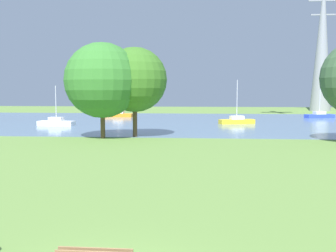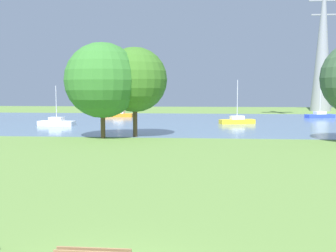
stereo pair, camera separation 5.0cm
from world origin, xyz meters
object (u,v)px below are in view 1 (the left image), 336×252
sailboat_yellow (237,121)px  sailboat_blue (319,115)px  tree_west_far (135,80)px  electricity_pylon (322,42)px  sailboat_white (56,122)px  tree_mid_shore (102,80)px  sailboat_orange (119,114)px

sailboat_yellow → sailboat_blue: bearing=41.4°
tree_west_far → electricity_pylon: electricity_pylon is taller
tree_west_far → sailboat_white: bearing=137.2°
sailboat_white → sailboat_blue: 42.08m
sailboat_blue → tree_mid_shore: (-28.74, -30.54, 5.13)m
sailboat_white → tree_west_far: size_ratio=0.59×
sailboat_orange → tree_west_far: bearing=-74.8°
sailboat_orange → tree_mid_shore: tree_mid_shore is taller
sailboat_yellow → tree_mid_shore: bearing=-128.7°
sailboat_blue → tree_mid_shore: bearing=-133.3°
sailboat_blue → sailboat_white: bearing=-155.1°
electricity_pylon → tree_mid_shore: bearing=-123.4°
sailboat_white → tree_mid_shore: (9.44, -12.84, 5.13)m
tree_west_far → sailboat_orange: bearing=105.2°
sailboat_orange → electricity_pylon: (39.93, 23.51, 14.39)m
sailboat_blue → tree_west_far: 39.27m
sailboat_blue → tree_mid_shore: size_ratio=0.56×
sailboat_blue → tree_west_far: tree_west_far is taller
sailboat_white → electricity_pylon: 61.88m
sailboat_white → tree_mid_shore: 16.74m
sailboat_orange → electricity_pylon: 48.52m
sailboat_white → tree_mid_shore: tree_mid_shore is taller
sailboat_yellow → tree_west_far: 20.50m
sailboat_yellow → tree_west_far: tree_west_far is taller
sailboat_white → tree_west_far: (12.34, -11.42, 5.22)m
tree_west_far → tree_mid_shore: bearing=-153.9°
sailboat_orange → sailboat_yellow: sailboat_orange is taller
sailboat_yellow → electricity_pylon: electricity_pylon is taller
sailboat_blue → tree_mid_shore: tree_mid_shore is taller
sailboat_blue → tree_mid_shore: 42.25m
sailboat_orange → sailboat_blue: size_ratio=1.51×
sailboat_white → tree_west_far: tree_west_far is taller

